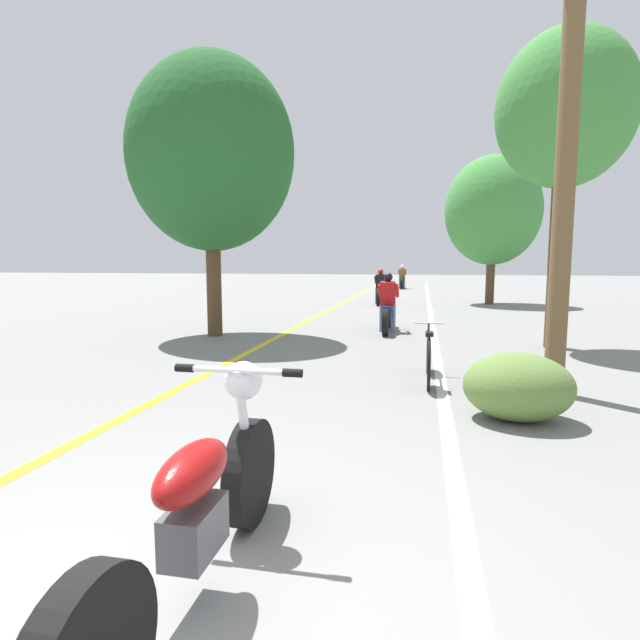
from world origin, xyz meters
The scene contains 13 objects.
ground_plane centered at (0.00, 0.00, 0.00)m, with size 120.00×120.00×0.00m, color slate.
lane_stripe_center centered at (-1.70, 12.24, 0.00)m, with size 0.14×48.00×0.01m, color yellow.
lane_stripe_edge centered at (1.61, 12.24, 0.00)m, with size 0.14×48.00×0.01m, color white.
utility_pole centered at (2.96, 4.69, 2.85)m, with size 1.10×0.24×5.52m.
roadside_tree_right_near centered at (3.78, 8.24, 4.30)m, with size 2.44×2.19×5.76m.
roadside_tree_right_far centered at (3.85, 18.05, 3.50)m, with size 3.52×3.17×5.54m.
roadside_tree_left centered at (-3.10, 8.36, 3.87)m, with size 3.55×3.20×5.93m.
roadside_bush centered at (2.32, 3.49, 0.35)m, with size 1.10×0.88×0.70m.
motorcycle_foreground centered at (0.31, 0.30, 0.45)m, with size 0.76×2.20×1.04m.
motorcycle_rider_lead centered at (0.56, 9.77, 0.51)m, with size 0.50×2.00×1.36m.
motorcycle_rider_mid centered at (-0.22, 17.19, 0.51)m, with size 0.50×2.13×1.34m.
motorcycle_rider_far centered at (0.15, 28.46, 0.53)m, with size 0.50×2.09×1.42m.
bicycle_parked centered at (1.44, 5.03, 0.35)m, with size 0.44×1.64×0.76m.
Camera 1 is at (1.33, -1.80, 1.63)m, focal length 28.00 mm.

